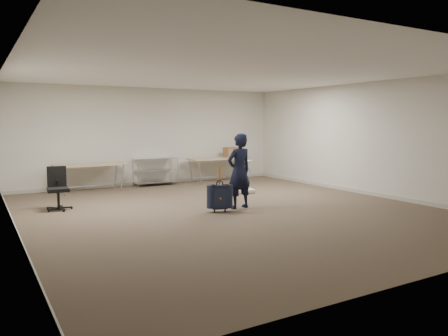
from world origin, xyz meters
TOP-DOWN VIEW (x-y plane):
  - ground at (0.00, 0.00)m, footprint 9.00×9.00m
  - room_shell at (0.00, 1.38)m, footprint 8.00×9.00m
  - folding_table_left at (-1.90, 3.95)m, footprint 1.80×0.75m
  - folding_table_right at (1.90, 3.95)m, footprint 1.80×0.75m
  - wire_shelf at (0.00, 4.20)m, footprint 1.22×0.47m
  - person at (0.30, 0.14)m, footprint 0.61×0.43m
  - suitcase at (-0.26, -0.02)m, footprint 0.39×0.30m
  - office_chair at (-3.05, 1.88)m, footprint 0.54×0.54m
  - equipment_cart at (1.51, 1.81)m, footprint 0.54×0.54m
  - cardboard_box at (2.43, 4.04)m, footprint 0.43×0.34m

SIDE VIEW (x-z plane):
  - ground at x=0.00m, z-range 0.00..0.00m
  - room_shell at x=0.00m, z-range -4.45..4.55m
  - equipment_cart at x=1.51m, z-range -0.20..0.63m
  - office_chair at x=-3.05m, z-range -0.18..0.72m
  - suitcase at x=-0.26m, z-range -0.15..0.78m
  - wire_shelf at x=0.00m, z-range 0.04..0.84m
  - folding_table_left at x=-1.90m, z-range 0.31..1.04m
  - folding_table_right at x=1.90m, z-range 0.31..1.04m
  - person at x=0.30m, z-range 0.00..1.58m
  - cardboard_box at x=2.43m, z-range 0.73..1.04m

